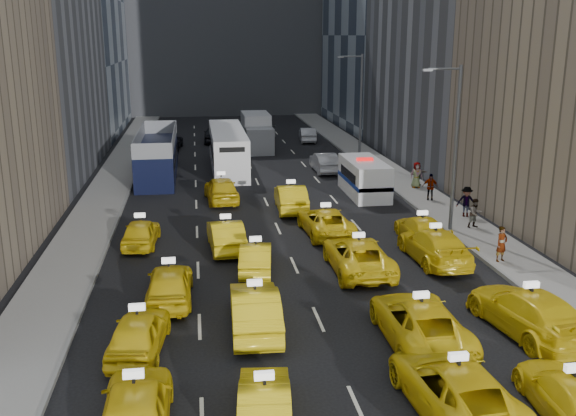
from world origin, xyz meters
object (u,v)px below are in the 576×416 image
at_px(taxi_0, 136,408).
at_px(nypd_van, 364,178).
at_px(double_decker, 157,154).
at_px(box_truck, 257,132).
at_px(taxi_3, 571,397).
at_px(taxi_2, 456,388).
at_px(pedestrian_0, 502,244).
at_px(taxi_1, 264,405).
at_px(city_bus, 228,149).

height_order(taxi_0, nypd_van, nypd_van).
relative_size(double_decker, box_truck, 1.67).
distance_m(taxi_3, nypd_van, 26.37).
bearing_deg(taxi_2, taxi_0, -4.42).
bearing_deg(pedestrian_0, double_decker, 107.01).
bearing_deg(nypd_van, taxi_1, -102.93).
relative_size(taxi_1, nypd_van, 0.66).
xyz_separation_m(city_bus, box_truck, (3.20, 8.78, 0.04)).
distance_m(taxi_0, taxi_2, 8.94).
height_order(double_decker, pedestrian_0, double_decker).
distance_m(taxi_3, double_decker, 36.81).
xyz_separation_m(taxi_3, pedestrian_0, (3.90, 12.20, 0.32)).
relative_size(taxi_0, city_bus, 0.38).
bearing_deg(taxi_3, taxi_1, -0.10).
xyz_separation_m(nypd_van, city_bus, (-8.62, 10.09, 0.44)).
distance_m(taxi_2, nypd_van, 25.93).
height_order(nypd_van, box_truck, box_truck).
bearing_deg(box_truck, pedestrian_0, -75.92).
relative_size(nypd_van, box_truck, 0.85).
relative_size(taxi_0, taxi_3, 1.02).
distance_m(taxi_0, taxi_3, 12.05).
distance_m(taxi_0, taxi_1, 3.46).
xyz_separation_m(taxi_0, box_truck, (7.59, 44.26, 0.83)).
bearing_deg(taxi_1, box_truck, -89.43).
xyz_separation_m(taxi_2, nypd_van, (4.07, 25.60, 0.38)).
relative_size(city_bus, box_truck, 1.73).
xyz_separation_m(double_decker, box_truck, (8.65, 10.82, -0.09)).
relative_size(double_decker, city_bus, 0.96).
height_order(taxi_0, taxi_3, taxi_0).
distance_m(nypd_van, double_decker, 16.22).
distance_m(taxi_0, box_truck, 44.91).
height_order(box_truck, pedestrian_0, box_truck).
height_order(taxi_3, box_truck, box_truck).
xyz_separation_m(nypd_van, box_truck, (-5.42, 18.86, 0.48)).
xyz_separation_m(double_decker, city_bus, (5.45, 2.05, -0.13)).
height_order(taxi_1, nypd_van, nypd_van).
xyz_separation_m(taxi_1, city_bus, (0.93, 35.60, 0.92)).
bearing_deg(pedestrian_0, taxi_0, -165.15).
distance_m(taxi_3, city_bus, 37.24).
relative_size(taxi_2, pedestrian_0, 3.27).
bearing_deg(taxi_2, nypd_van, -102.16).
bearing_deg(pedestrian_0, nypd_van, 81.18).
xyz_separation_m(taxi_2, double_decker, (-10.00, 33.64, 0.95)).
relative_size(taxi_2, double_decker, 0.46).
bearing_deg(city_bus, double_decker, -163.28).
distance_m(taxi_1, city_bus, 35.62).
bearing_deg(nypd_van, box_truck, 113.63).
xyz_separation_m(taxi_0, taxi_2, (8.94, -0.20, -0.04)).
bearing_deg(taxi_3, box_truck, -78.91).
bearing_deg(pedestrian_0, taxi_3, -128.12).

